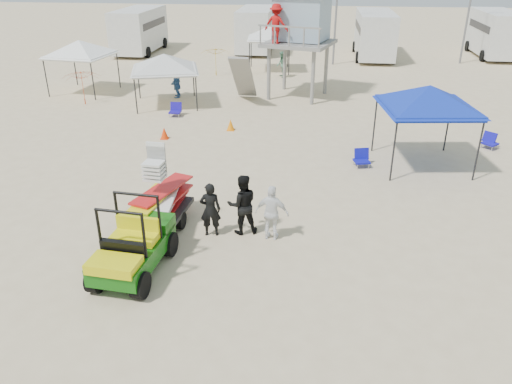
# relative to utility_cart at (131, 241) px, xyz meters

# --- Properties ---
(ground) EXTENTS (140.00, 140.00, 0.00)m
(ground) POSITION_rel_utility_cart_xyz_m (2.26, -0.77, -0.89)
(ground) COLOR beige
(ground) RESTS_ON ground
(utility_cart) EXTENTS (1.47, 2.62, 1.91)m
(utility_cart) POSITION_rel_utility_cart_xyz_m (0.00, 0.00, 0.00)
(utility_cart) COLOR #10580D
(utility_cart) RESTS_ON ground
(surf_trailer) EXTENTS (1.48, 2.50, 2.22)m
(surf_trailer) POSITION_rel_utility_cart_xyz_m (0.01, 2.34, 0.02)
(surf_trailer) COLOR black
(surf_trailer) RESTS_ON ground
(man_left) EXTENTS (0.62, 0.45, 1.58)m
(man_left) POSITION_rel_utility_cart_xyz_m (1.52, 2.04, -0.10)
(man_left) COLOR black
(man_left) RESTS_ON ground
(man_mid) EXTENTS (1.00, 0.88, 1.75)m
(man_mid) POSITION_rel_utility_cart_xyz_m (2.37, 2.29, -0.02)
(man_mid) COLOR black
(man_mid) RESTS_ON ground
(man_right) EXTENTS (0.98, 0.52, 1.58)m
(man_right) POSITION_rel_utility_cart_xyz_m (3.22, 2.04, -0.10)
(man_right) COLOR white
(man_right) RESTS_ON ground
(lifeguard_tower) EXTENTS (4.09, 4.09, 5.28)m
(lifeguard_tower) POSITION_rel_utility_cart_xyz_m (3.08, 17.38, 3.05)
(lifeguard_tower) COLOR gray
(lifeguard_tower) RESTS_ON ground
(canopy_blue) EXTENTS (3.41, 3.41, 3.38)m
(canopy_blue) POSITION_rel_utility_cart_xyz_m (8.16, 8.02, 1.94)
(canopy_blue) COLOR black
(canopy_blue) RESTS_ON ground
(canopy_white_a) EXTENTS (3.82, 3.82, 2.98)m
(canopy_white_a) POSITION_rel_utility_cart_xyz_m (-3.44, 14.81, 1.55)
(canopy_white_a) COLOR black
(canopy_white_a) RESTS_ON ground
(canopy_white_b) EXTENTS (3.29, 3.29, 3.26)m
(canopy_white_b) POSITION_rel_utility_cart_xyz_m (-8.75, 16.71, 1.82)
(canopy_white_b) COLOR black
(canopy_white_b) RESTS_ON ground
(canopy_white_c) EXTENTS (2.91, 2.91, 3.28)m
(canopy_white_c) POSITION_rel_utility_cart_xyz_m (1.00, 23.65, 1.84)
(canopy_white_c) COLOR black
(canopy_white_c) RESTS_ON ground
(umbrella_a) EXTENTS (2.38, 2.41, 1.75)m
(umbrella_a) POSITION_rel_utility_cart_xyz_m (-7.69, 14.26, -0.01)
(umbrella_a) COLOR red
(umbrella_a) RESTS_ON ground
(umbrella_b) EXTENTS (2.19, 2.22, 1.75)m
(umbrella_b) POSITION_rel_utility_cart_xyz_m (-2.23, 21.72, -0.02)
(umbrella_b) COLOR gold
(umbrella_b) RESTS_ON ground
(cone_near) EXTENTS (0.34, 0.34, 0.50)m
(cone_near) POSITION_rel_utility_cart_xyz_m (-2.07, 9.63, -0.64)
(cone_near) COLOR #F63707
(cone_near) RESTS_ON ground
(cone_far) EXTENTS (0.34, 0.34, 0.50)m
(cone_far) POSITION_rel_utility_cart_xyz_m (0.53, 11.09, -0.64)
(cone_far) COLOR orange
(cone_far) RESTS_ON ground
(beach_chair_a) EXTENTS (0.55, 0.59, 0.64)m
(beach_chair_a) POSITION_rel_utility_cart_xyz_m (-2.48, 12.90, -0.58)
(beach_chair_a) COLOR #1A0E9F
(beach_chair_a) RESTS_ON ground
(beach_chair_b) EXTENTS (0.65, 0.71, 0.64)m
(beach_chair_b) POSITION_rel_utility_cart_xyz_m (6.02, 7.64, -0.58)
(beach_chair_b) COLOR #0F11A4
(beach_chair_b) RESTS_ON ground
(beach_chair_c) EXTENTS (0.74, 0.86, 0.64)m
(beach_chair_c) POSITION_rel_utility_cart_xyz_m (11.27, 10.20, -0.58)
(beach_chair_c) COLOR #1410AE
(beach_chair_c) RESTS_ON ground
(rv_far_left) EXTENTS (2.64, 6.80, 3.25)m
(rv_far_left) POSITION_rel_utility_cart_xyz_m (-9.74, 29.23, 0.91)
(rv_far_left) COLOR silver
(rv_far_left) RESTS_ON ground
(rv_mid_left) EXTENTS (2.65, 6.50, 3.25)m
(rv_mid_left) POSITION_rel_utility_cart_xyz_m (-0.74, 30.73, 0.91)
(rv_mid_left) COLOR silver
(rv_mid_left) RESTS_ON ground
(rv_mid_right) EXTENTS (2.64, 7.00, 3.25)m
(rv_mid_right) POSITION_rel_utility_cart_xyz_m (8.26, 29.23, 0.91)
(rv_mid_right) COLOR silver
(rv_mid_right) RESTS_ON ground
(rv_far_right) EXTENTS (2.64, 6.60, 3.25)m
(rv_far_right) POSITION_rel_utility_cart_xyz_m (17.26, 30.73, 0.91)
(rv_far_right) COLOR silver
(rv_far_right) RESTS_ON ground
(light_pole_left) EXTENTS (0.14, 0.14, 8.00)m
(light_pole_left) POSITION_rel_utility_cart_xyz_m (5.26, 26.23, 3.11)
(light_pole_left) COLOR slate
(light_pole_left) RESTS_ON ground
(light_pole_right) EXTENTS (0.14, 0.14, 8.00)m
(light_pole_right) POSITION_rel_utility_cart_xyz_m (14.26, 27.73, 3.11)
(light_pole_right) COLOR slate
(light_pole_right) RESTS_ON ground
(distant_beachgoers) EXTENTS (6.05, 6.63, 1.60)m
(distant_beachgoers) POSITION_rel_utility_cart_xyz_m (-1.17, 18.51, -0.09)
(distant_beachgoers) COLOR #3664A3
(distant_beachgoers) RESTS_ON ground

